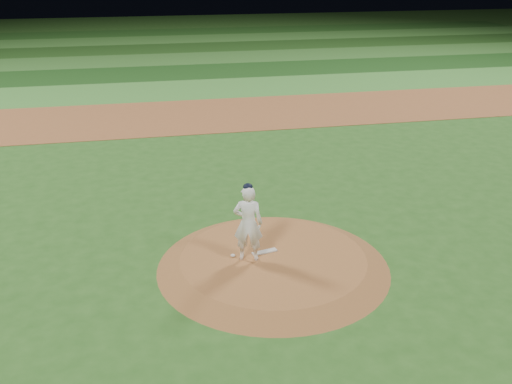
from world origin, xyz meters
name	(u,v)px	position (x,y,z in m)	size (l,w,h in m)	color
ground	(273,266)	(0.00, 0.00, 0.00)	(120.00, 120.00, 0.00)	#27571C
infield_dirt_band	(203,115)	(0.00, 14.00, 0.01)	(70.00, 6.00, 0.02)	brown
outfield_stripe_0	(191,89)	(0.00, 19.50, 0.01)	(70.00, 5.00, 0.02)	#377C2D
outfield_stripe_1	(183,72)	(0.00, 24.50, 0.01)	(70.00, 5.00, 0.02)	#163F14
outfield_stripe_2	(177,59)	(0.00, 29.50, 0.01)	(70.00, 5.00, 0.02)	#2F6625
outfield_stripe_3	(172,48)	(0.00, 34.50, 0.01)	(70.00, 5.00, 0.02)	#1B4114
outfield_stripe_4	(168,39)	(0.00, 39.50, 0.01)	(70.00, 5.00, 0.02)	#336F28
outfield_stripe_5	(164,32)	(0.00, 44.50, 0.01)	(70.00, 5.00, 0.02)	#1E4D18
pitchers_mound	(273,262)	(0.00, 0.00, 0.12)	(5.50, 5.50, 0.25)	brown
pitching_rubber	(265,252)	(-0.15, 0.27, 0.27)	(0.62, 0.16, 0.03)	beige
rosin_bag	(233,255)	(-0.93, 0.22, 0.28)	(0.11, 0.11, 0.06)	silver
pitcher_on_mound	(248,223)	(-0.59, 0.03, 1.19)	(0.77, 0.61, 1.91)	white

